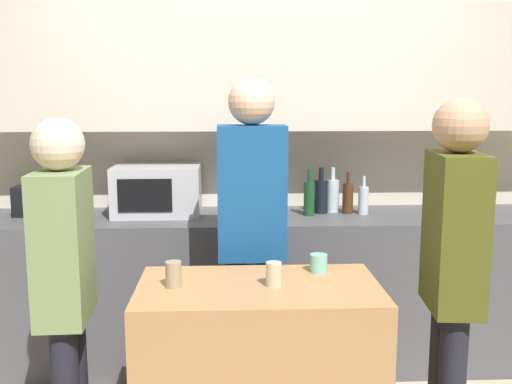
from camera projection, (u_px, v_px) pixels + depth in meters
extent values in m
cube|color=beige|center=(256.00, 143.00, 3.90)|extent=(6.40, 0.08, 2.70)
cube|color=beige|center=(258.00, 68.00, 3.63)|extent=(3.74, 0.32, 0.75)
cube|color=#4C4C51|center=(259.00, 290.00, 3.70)|extent=(3.60, 0.62, 0.94)
cube|color=#B7BABC|center=(157.00, 190.00, 3.64)|extent=(0.52, 0.38, 0.30)
cube|color=black|center=(145.00, 195.00, 3.45)|extent=(0.31, 0.01, 0.19)
cube|color=black|center=(37.00, 201.00, 3.62)|extent=(0.26, 0.16, 0.18)
cube|color=black|center=(28.00, 186.00, 3.60)|extent=(0.02, 0.11, 0.01)
cube|color=black|center=(45.00, 186.00, 3.61)|extent=(0.02, 0.11, 0.01)
cylinder|color=silver|center=(467.00, 203.00, 3.75)|extent=(0.14, 0.14, 0.10)
cylinder|color=#38662D|center=(468.00, 181.00, 3.73)|extent=(0.01, 0.01, 0.18)
sphere|color=#3D7A38|center=(469.00, 159.00, 3.70)|extent=(0.13, 0.13, 0.13)
cylinder|color=#194723|center=(309.00, 199.00, 3.62)|extent=(0.07, 0.07, 0.20)
cylinder|color=#194723|center=(310.00, 176.00, 3.59)|extent=(0.02, 0.02, 0.08)
cylinder|color=black|center=(321.00, 197.00, 3.69)|extent=(0.09, 0.09, 0.20)
cylinder|color=black|center=(321.00, 174.00, 3.67)|extent=(0.03, 0.03, 0.08)
cylinder|color=silver|center=(332.00, 196.00, 3.73)|extent=(0.08, 0.08, 0.20)
cylinder|color=silver|center=(333.00, 174.00, 3.71)|extent=(0.03, 0.03, 0.08)
cylinder|color=#472814|center=(348.00, 198.00, 3.68)|extent=(0.07, 0.07, 0.19)
cylinder|color=#472814|center=(348.00, 178.00, 3.66)|extent=(0.02, 0.02, 0.07)
cylinder|color=silver|center=(363.00, 200.00, 3.66)|extent=(0.06, 0.06, 0.17)
cylinder|color=silver|center=(364.00, 181.00, 3.64)|extent=(0.02, 0.02, 0.07)
cylinder|color=#7DC6BA|center=(319.00, 263.00, 2.66)|extent=(0.08, 0.08, 0.08)
cylinder|color=tan|center=(174.00, 274.00, 2.45)|extent=(0.07, 0.07, 0.11)
cylinder|color=beige|center=(274.00, 274.00, 2.46)|extent=(0.07, 0.07, 0.10)
cube|color=#778C56|center=(63.00, 246.00, 2.39)|extent=(0.20, 0.35, 0.61)
sphere|color=beige|center=(58.00, 144.00, 2.32)|extent=(0.21, 0.21, 0.21)
cylinder|color=black|center=(267.00, 337.00, 3.10)|extent=(0.11, 0.11, 0.85)
cylinder|color=black|center=(236.00, 338.00, 3.09)|extent=(0.11, 0.11, 0.85)
cube|color=#174C89|center=(252.00, 193.00, 2.98)|extent=(0.34, 0.19, 0.67)
sphere|color=beige|center=(252.00, 102.00, 2.90)|extent=(0.23, 0.23, 0.23)
cube|color=#4D4F18|center=(455.00, 232.00, 2.40)|extent=(0.22, 0.36, 0.64)
sphere|color=tan|center=(461.00, 125.00, 2.33)|extent=(0.22, 0.22, 0.22)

